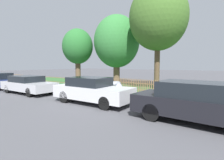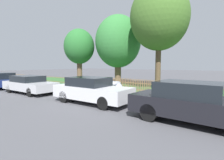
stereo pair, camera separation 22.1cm
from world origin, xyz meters
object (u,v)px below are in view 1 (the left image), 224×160
object	(u,v)px
covered_motorcycle	(112,87)
tree_mid_park	(158,18)
tree_nearest_kerb	(78,47)
tree_behind_motorcycle	(117,42)
parked_car_black_saloon	(28,84)
parked_car_red_compact	(196,102)
parked_car_navy_estate	(92,90)
parked_car_silver_hatchback	(0,80)

from	to	relation	value
covered_motorcycle	tree_mid_park	world-z (taller)	tree_mid_park
tree_nearest_kerb	tree_behind_motorcycle	world-z (taller)	tree_behind_motorcycle
parked_car_black_saloon	parked_car_red_compact	distance (m)	11.16
parked_car_red_compact	tree_nearest_kerb	distance (m)	14.67
parked_car_navy_estate	tree_nearest_kerb	bearing A→B (deg)	139.29
parked_car_silver_hatchback	parked_car_navy_estate	distance (m)	10.65
tree_nearest_kerb	tree_mid_park	bearing A→B (deg)	6.04
tree_mid_park	covered_motorcycle	bearing A→B (deg)	-105.73
parked_car_black_saloon	tree_behind_motorcycle	distance (m)	9.42
covered_motorcycle	tree_nearest_kerb	size ratio (longest dim) A/B	0.32
parked_car_black_saloon	parked_car_navy_estate	bearing A→B (deg)	0.95
parked_car_navy_estate	tree_behind_motorcycle	distance (m)	9.75
parked_car_silver_hatchback	covered_motorcycle	xyz separation A→B (m)	(10.18, 2.82, -0.06)
tree_nearest_kerb	tree_behind_motorcycle	size ratio (longest dim) A/B	0.82
parked_car_red_compact	tree_behind_motorcycle	xyz separation A→B (m)	(-9.17, 8.21, 3.66)
parked_car_red_compact	covered_motorcycle	distance (m)	6.22
parked_car_silver_hatchback	tree_mid_park	xyz separation A→B (m)	(11.46, 7.37, 5.20)
parked_car_silver_hatchback	parked_car_navy_estate	world-z (taller)	parked_car_navy_estate
parked_car_silver_hatchback	covered_motorcycle	world-z (taller)	parked_car_silver_hatchback
tree_nearest_kerb	tree_mid_park	size ratio (longest dim) A/B	0.68
tree_mid_park	parked_car_navy_estate	bearing A→B (deg)	-96.63
parked_car_silver_hatchback	parked_car_red_compact	world-z (taller)	parked_car_red_compact
parked_car_silver_hatchback	tree_behind_motorcycle	xyz separation A→B (m)	(6.65, 8.42, 3.73)
parked_car_silver_hatchback	parked_car_black_saloon	size ratio (longest dim) A/B	0.81
parked_car_silver_hatchback	tree_nearest_kerb	bearing A→B (deg)	67.58
parked_car_navy_estate	tree_mid_park	size ratio (longest dim) A/B	0.52
tree_behind_motorcycle	tree_mid_park	distance (m)	5.13
parked_car_red_compact	tree_nearest_kerb	size ratio (longest dim) A/B	0.78
covered_motorcycle	tree_behind_motorcycle	xyz separation A→B (m)	(-3.52, 5.61, 3.79)
tree_behind_motorcycle	tree_mid_park	xyz separation A→B (m)	(4.81, -1.05, 1.46)
parked_car_silver_hatchback	tree_nearest_kerb	world-z (taller)	tree_nearest_kerb
parked_car_black_saloon	tree_behind_motorcycle	size ratio (longest dim) A/B	0.65
parked_car_silver_hatchback	tree_mid_park	bearing A→B (deg)	34.85
parked_car_silver_hatchback	parked_car_red_compact	bearing A→B (deg)	2.84
tree_nearest_kerb	tree_mid_park	world-z (taller)	tree_mid_park
parked_car_silver_hatchback	parked_car_red_compact	distance (m)	15.82
parked_car_black_saloon	parked_car_navy_estate	size ratio (longest dim) A/B	1.03
parked_car_black_saloon	parked_car_navy_estate	world-z (taller)	parked_car_navy_estate
tree_nearest_kerb	tree_behind_motorcycle	bearing A→B (deg)	27.75
parked_car_red_compact	tree_behind_motorcycle	distance (m)	12.84
parked_car_navy_estate	tree_behind_motorcycle	world-z (taller)	tree_behind_motorcycle
parked_car_black_saloon	tree_nearest_kerb	xyz separation A→B (m)	(-1.71, 6.46, 3.30)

